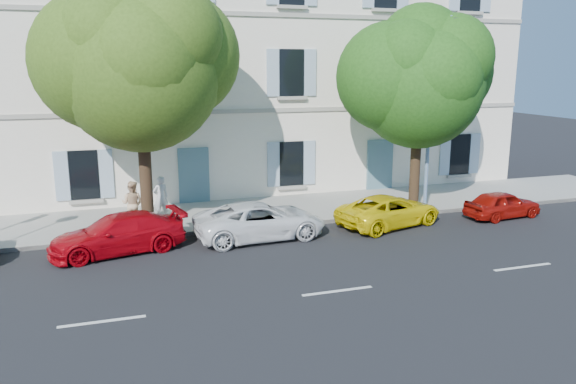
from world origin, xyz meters
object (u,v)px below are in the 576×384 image
object	(u,v)px
car_red_coupe	(118,234)
car_white_coupe	(260,221)
car_yellow_supercar	(389,211)
tree_right	(419,85)
car_red_hatchback	(502,204)
pedestrian_b	(132,204)
pedestrian_a	(161,197)
street_lamp	(432,104)
tree_left	(140,71)

from	to	relation	value
car_red_coupe	car_white_coupe	distance (m)	4.77
car_yellow_supercar	tree_right	xyz separation A→B (m)	(1.97, 1.62, 4.58)
car_red_hatchback	car_yellow_supercar	bearing A→B (deg)	79.40
car_yellow_supercar	pedestrian_b	xyz separation A→B (m)	(-9.20, 2.35, 0.41)
car_red_coupe	pedestrian_b	bearing A→B (deg)	154.26
car_red_hatchback	pedestrian_a	world-z (taller)	pedestrian_a
tree_right	street_lamp	bearing A→B (deg)	-22.36
street_lamp	pedestrian_b	size ratio (longest dim) A/B	4.48
car_yellow_supercar	car_red_coupe	bearing A→B (deg)	74.23
car_red_coupe	tree_left	distance (m)	5.61
car_red_coupe	car_red_hatchback	world-z (taller)	car_red_coupe
car_red_coupe	car_yellow_supercar	bearing A→B (deg)	78.59
car_white_coupe	car_red_coupe	bearing A→B (deg)	87.57
tree_right	pedestrian_a	bearing A→B (deg)	171.33
car_yellow_supercar	car_red_hatchback	xyz separation A→B (m)	(4.80, -0.35, -0.04)
car_yellow_supercar	tree_right	world-z (taller)	tree_right
car_white_coupe	car_yellow_supercar	distance (m)	5.03
car_white_coupe	tree_right	distance (m)	8.51
tree_left	pedestrian_b	distance (m)	4.79
tree_left	pedestrian_b	size ratio (longest dim) A/B	5.15
tree_left	car_red_coupe	bearing A→B (deg)	-118.33
tree_left	tree_right	world-z (taller)	tree_left
car_white_coupe	tree_right	bearing A→B (deg)	-79.93
street_lamp	tree_right	bearing A→B (deg)	157.64
tree_right	pedestrian_a	world-z (taller)	tree_right
car_white_coupe	pedestrian_b	world-z (taller)	pedestrian_b
car_white_coupe	car_red_hatchback	bearing A→B (deg)	-95.13
car_yellow_supercar	pedestrian_b	bearing A→B (deg)	59.12
street_lamp	pedestrian_a	world-z (taller)	street_lamp
tree_right	pedestrian_b	world-z (taller)	tree_right
car_yellow_supercar	tree_left	world-z (taller)	tree_left
tree_right	pedestrian_b	size ratio (longest dim) A/B	4.64
car_yellow_supercar	pedestrian_a	world-z (taller)	pedestrian_a
pedestrian_a	street_lamp	bearing A→B (deg)	154.35
car_white_coupe	car_yellow_supercar	size ratio (longest dim) A/B	1.09
pedestrian_a	car_white_coupe	bearing A→B (deg)	117.51
car_white_coupe	pedestrian_b	xyz separation A→B (m)	(-4.17, 2.40, 0.35)
car_red_hatchback	pedestrian_a	xyz separation A→B (m)	(-12.92, 3.51, 0.43)
car_red_coupe	car_yellow_supercar	xyz separation A→B (m)	(9.80, 0.14, -0.04)
car_yellow_supercar	tree_left	xyz separation A→B (m)	(-8.70, 1.90, 5.15)
tree_left	street_lamp	world-z (taller)	tree_left
car_red_coupe	pedestrian_a	world-z (taller)	pedestrian_a
car_red_coupe	tree_right	distance (m)	12.74
tree_left	street_lamp	size ratio (longest dim) A/B	1.15
car_white_coupe	tree_right	world-z (taller)	tree_right
car_red_hatchback	car_red_coupe	bearing A→B (deg)	82.73
car_yellow_supercar	tree_left	distance (m)	10.29
tree_left	car_white_coupe	bearing A→B (deg)	-27.99
car_red_hatchback	car_white_coupe	bearing A→B (deg)	81.85
tree_right	tree_left	bearing A→B (deg)	178.54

